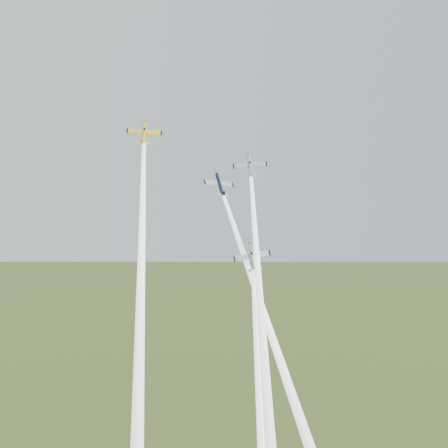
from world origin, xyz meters
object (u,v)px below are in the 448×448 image
plane_silver_right (250,166)px  plane_silver_low (252,258)px  plane_yellow (144,133)px  plane_navy (220,185)px

plane_silver_right → plane_silver_low: size_ratio=1.02×
plane_yellow → plane_navy: (19.84, 1.64, -11.36)m
plane_yellow → plane_silver_right: size_ratio=0.95×
plane_yellow → plane_silver_right: bearing=15.0°
plane_navy → plane_silver_low: (0.88, -15.31, -16.84)m
plane_silver_low → plane_navy: bearing=117.2°
plane_navy → plane_silver_low: plane_navy is taller
plane_silver_right → plane_silver_low: bearing=-93.8°
plane_yellow → plane_silver_low: size_ratio=0.97×
plane_yellow → plane_navy: size_ratio=0.96×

